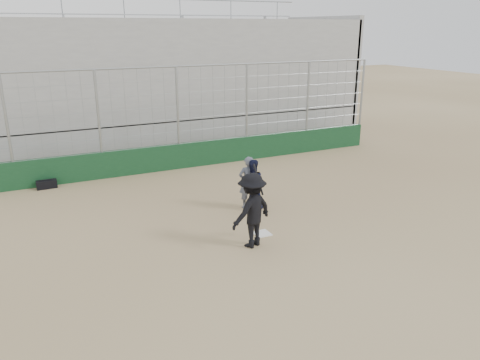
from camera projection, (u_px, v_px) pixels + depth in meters
name	position (u px, v px, depth m)	size (l,w,h in m)	color
ground	(262.00, 234.00, 12.87)	(90.00, 90.00, 0.00)	olive
home_plate	(262.00, 234.00, 12.86)	(0.44, 0.44, 0.02)	white
backstop	(179.00, 145.00, 18.56)	(18.10, 0.25, 4.04)	#11351B
bleachers	(144.00, 82.00, 22.19)	(20.25, 6.70, 6.98)	gray
batter_at_plate	(252.00, 210.00, 11.90)	(1.44, 1.12, 2.09)	black
catcher_crouched	(252.00, 193.00, 14.43)	(0.81, 0.64, 1.10)	black
umpire	(248.00, 185.00, 14.51)	(0.61, 0.40, 1.50)	#4B5160
equipment_bag	(47.00, 184.00, 16.45)	(0.68, 0.30, 0.33)	black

